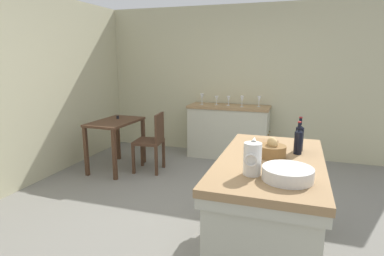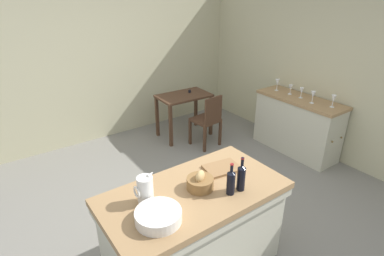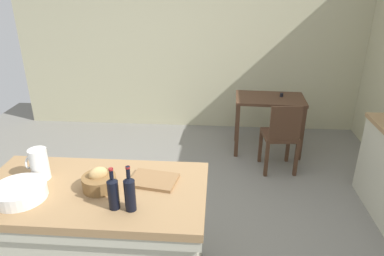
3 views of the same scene
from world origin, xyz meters
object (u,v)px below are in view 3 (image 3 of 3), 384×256
(wooden_chair, at_px, (281,135))
(wash_bowl, at_px, (20,192))
(writing_desk, at_px, (269,107))
(bread_basket, at_px, (99,181))
(wine_bottle_amber, at_px, (113,192))
(cutting_board, at_px, (153,180))
(pitcher, at_px, (39,164))
(wine_bottle_dark, at_px, (130,193))
(island_table, at_px, (98,234))

(wooden_chair, bearing_deg, wash_bowl, -135.76)
(writing_desk, distance_m, bread_basket, 2.90)
(wooden_chair, height_order, wine_bottle_amber, wine_bottle_amber)
(wash_bowl, distance_m, cutting_board, 0.90)
(pitcher, relative_size, wash_bowl, 0.79)
(wash_bowl, distance_m, wine_bottle_dark, 0.78)
(wine_bottle_amber, bearing_deg, cutting_board, 59.49)
(island_table, relative_size, pitcher, 5.76)
(wooden_chair, xyz_separation_m, pitcher, (-2.06, -1.78, 0.52))
(writing_desk, relative_size, wooden_chair, 1.02)
(wine_bottle_amber, bearing_deg, island_table, 136.92)
(wooden_chair, bearing_deg, cutting_board, -124.84)
(writing_desk, relative_size, wine_bottle_amber, 3.15)
(pitcher, relative_size, wine_bottle_dark, 0.89)
(writing_desk, bearing_deg, pitcher, -129.98)
(island_table, height_order, wine_bottle_amber, wine_bottle_amber)
(island_table, height_order, pitcher, pitcher)
(wooden_chair, height_order, pitcher, pitcher)
(wooden_chair, xyz_separation_m, wine_bottle_amber, (-1.42, -2.09, 0.52))
(wooden_chair, distance_m, wine_bottle_dark, 2.53)
(wine_bottle_dark, bearing_deg, wine_bottle_amber, 175.40)
(island_table, distance_m, wine_bottle_dark, 0.67)
(wooden_chair, height_order, wine_bottle_dark, wine_bottle_dark)
(wooden_chair, bearing_deg, bread_basket, -130.08)
(island_table, relative_size, writing_desk, 1.75)
(wine_bottle_dark, bearing_deg, island_table, 146.80)
(wine_bottle_amber, bearing_deg, wine_bottle_dark, -4.60)
(wash_bowl, relative_size, cutting_board, 1.06)
(wooden_chair, height_order, cutting_board, cutting_board)
(wooden_chair, distance_m, wine_bottle_amber, 2.58)
(wash_bowl, bearing_deg, wooden_chair, 44.24)
(island_table, relative_size, wash_bowl, 4.57)
(island_table, relative_size, wine_bottle_amber, 5.50)
(wine_bottle_dark, relative_size, wine_bottle_amber, 1.08)
(island_table, distance_m, cutting_board, 0.61)
(island_table, xyz_separation_m, writing_desk, (1.56, 2.46, 0.16))
(wash_bowl, distance_m, wine_bottle_amber, 0.67)
(wooden_chair, distance_m, pitcher, 2.77)
(wine_bottle_dark, distance_m, wine_bottle_amber, 0.11)
(bread_basket, bearing_deg, writing_desk, 58.56)
(cutting_board, distance_m, wine_bottle_dark, 0.37)
(wine_bottle_amber, bearing_deg, wooden_chair, 55.81)
(wine_bottle_dark, height_order, wine_bottle_amber, wine_bottle_dark)
(wooden_chair, relative_size, cutting_board, 2.72)
(wooden_chair, height_order, bread_basket, bread_basket)
(cutting_board, height_order, wine_bottle_dark, wine_bottle_dark)
(cutting_board, xyz_separation_m, wine_bottle_dark, (-0.08, -0.34, 0.12))
(writing_desk, relative_size, pitcher, 3.30)
(bread_basket, bearing_deg, pitcher, 167.62)
(writing_desk, distance_m, wine_bottle_amber, 3.01)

